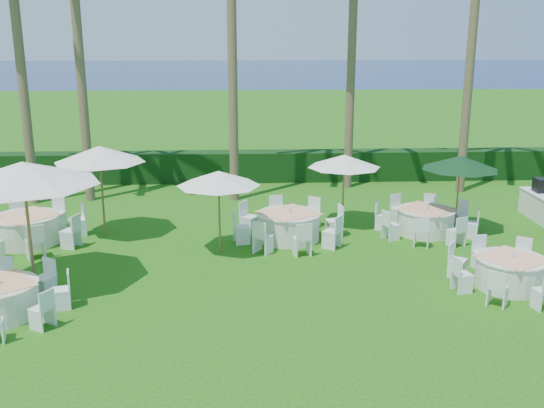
% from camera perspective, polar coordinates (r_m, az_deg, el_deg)
% --- Properties ---
extents(ground, '(120.00, 120.00, 0.00)m').
position_cam_1_polar(ground, '(13.38, -3.40, -9.29)').
color(ground, '#1F550E').
rests_on(ground, ground).
extents(hedge, '(34.00, 1.00, 1.20)m').
position_cam_1_polar(hedge, '(24.69, -3.22, 3.55)').
color(hedge, black).
rests_on(hedge, ground).
extents(ocean, '(260.00, 260.00, 0.00)m').
position_cam_1_polar(ocean, '(114.33, -3.03, 12.27)').
color(ocean, '#070C48').
rests_on(ocean, ground).
extents(banquet_table_c, '(2.85, 2.85, 0.87)m').
position_cam_1_polar(banquet_table_c, '(15.09, 21.53, -5.93)').
color(banquet_table_c, silver).
rests_on(banquet_table_c, ground).
extents(banquet_table_d, '(3.22, 3.22, 0.98)m').
position_cam_1_polar(banquet_table_d, '(18.35, -22.12, -2.16)').
color(banquet_table_d, silver).
rests_on(banquet_table_d, ground).
extents(banquet_table_e, '(3.19, 3.19, 0.96)m').
position_cam_1_polar(banquet_table_e, '(17.34, 1.59, -2.02)').
color(banquet_table_e, silver).
rests_on(banquet_table_e, ground).
extents(banquet_table_f, '(2.90, 2.90, 0.91)m').
position_cam_1_polar(banquet_table_f, '(18.48, 14.27, -1.50)').
color(banquet_table_f, silver).
rests_on(banquet_table_f, ground).
extents(umbrella_a, '(3.36, 3.36, 2.97)m').
position_cam_1_polar(umbrella_a, '(14.41, -22.40, 2.69)').
color(umbrella_a, brown).
rests_on(umbrella_a, ground).
extents(umbrella_b, '(2.21, 2.21, 2.25)m').
position_cam_1_polar(umbrella_b, '(15.87, -5.05, 2.42)').
color(umbrella_b, brown).
rests_on(umbrella_b, ground).
extents(umbrella_c, '(2.58, 2.58, 2.66)m').
position_cam_1_polar(umbrella_c, '(17.85, -15.93, 4.53)').
color(umbrella_c, brown).
rests_on(umbrella_c, ground).
extents(umbrella_d, '(2.21, 2.21, 2.22)m').
position_cam_1_polar(umbrella_d, '(18.41, 6.81, 4.03)').
color(umbrella_d, brown).
rests_on(umbrella_d, ground).
extents(umbrella_green, '(2.24, 2.24, 2.31)m').
position_cam_1_polar(umbrella_green, '(18.44, 17.30, 3.73)').
color(umbrella_green, brown).
rests_on(umbrella_green, ground).
extents(palm_a, '(4.33, 4.31, 9.95)m').
position_cam_1_polar(palm_a, '(22.32, -22.76, 13.76)').
color(palm_a, brown).
rests_on(palm_a, ground).
extents(palm_b, '(4.41, 4.06, 8.98)m').
position_cam_1_polar(palm_b, '(22.07, -17.67, 12.91)').
color(palm_b, brown).
rests_on(palm_b, ground).
extents(palm_d, '(4.32, 4.32, 9.09)m').
position_cam_1_polar(palm_d, '(23.26, 7.50, 13.68)').
color(palm_d, brown).
rests_on(palm_d, ground).
extents(palm_e, '(4.36, 4.26, 10.22)m').
position_cam_1_polar(palm_e, '(23.49, 18.32, 14.49)').
color(palm_e, brown).
rests_on(palm_e, ground).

